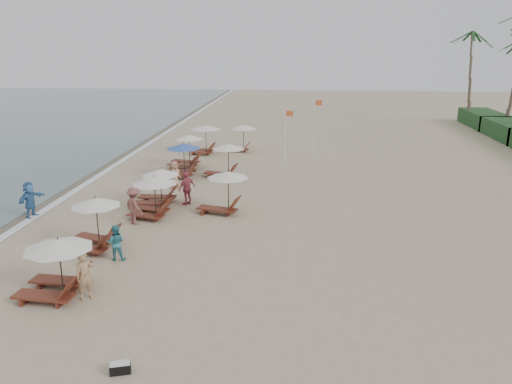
# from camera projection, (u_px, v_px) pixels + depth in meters

# --- Properties ---
(ground) EXTENTS (160.00, 160.00, 0.00)m
(ground) POSITION_uv_depth(u_px,v_px,m) (240.00, 256.00, 21.25)
(ground) COLOR tan
(ground) RESTS_ON ground
(wet_sand_band) EXTENTS (3.20, 140.00, 0.01)m
(wet_sand_band) POSITION_uv_depth(u_px,v_px,m) (64.00, 185.00, 31.91)
(wet_sand_band) COLOR #6B5E4C
(wet_sand_band) RESTS_ON ground
(foam_line) EXTENTS (0.50, 140.00, 0.02)m
(foam_line) POSITION_uv_depth(u_px,v_px,m) (83.00, 186.00, 31.79)
(foam_line) COLOR white
(foam_line) RESTS_ON ground
(lounger_station_0) EXTENTS (2.77, 2.39, 2.14)m
(lounger_station_0) POSITION_uv_depth(u_px,v_px,m) (54.00, 268.00, 17.64)
(lounger_station_0) COLOR maroon
(lounger_station_0) RESTS_ON ground
(lounger_station_1) EXTENTS (2.60, 2.41, 2.31)m
(lounger_station_1) POSITION_uv_depth(u_px,v_px,m) (92.00, 225.00, 21.75)
(lounger_station_1) COLOR maroon
(lounger_station_1) RESTS_ON ground
(lounger_station_2) EXTENTS (2.63, 2.31, 2.12)m
(lounger_station_2) POSITION_uv_depth(u_px,v_px,m) (151.00, 196.00, 25.79)
(lounger_station_2) COLOR maroon
(lounger_station_2) RESTS_ON ground
(lounger_station_3) EXTENTS (2.62, 2.07, 2.06)m
(lounger_station_3) POSITION_uv_depth(u_px,v_px,m) (156.00, 189.00, 27.78)
(lounger_station_3) COLOR maroon
(lounger_station_3) RESTS_ON ground
(lounger_station_4) EXTENTS (2.77, 2.51, 2.30)m
(lounger_station_4) POSITION_uv_depth(u_px,v_px,m) (180.00, 161.00, 33.58)
(lounger_station_4) COLOR maroon
(lounger_station_4) RESTS_ON ground
(lounger_station_5) EXTENTS (2.64, 2.47, 2.38)m
(lounger_station_5) POSITION_uv_depth(u_px,v_px,m) (185.00, 153.00, 36.40)
(lounger_station_5) COLOR maroon
(lounger_station_5) RESTS_ON ground
(lounger_station_6) EXTENTS (2.64, 2.46, 2.35)m
(lounger_station_6) POSITION_uv_depth(u_px,v_px,m) (204.00, 138.00, 40.70)
(lounger_station_6) COLOR maroon
(lounger_station_6) RESTS_ON ground
(inland_station_0) EXTENTS (2.88, 2.24, 2.22)m
(inland_station_0) POSITION_uv_depth(u_px,v_px,m) (223.00, 190.00, 26.31)
(inland_station_0) COLOR maroon
(inland_station_0) RESTS_ON ground
(inland_station_1) EXTENTS (2.85, 2.24, 2.22)m
(inland_station_1) POSITION_uv_depth(u_px,v_px,m) (224.00, 158.00, 33.57)
(inland_station_1) COLOR maroon
(inland_station_1) RESTS_ON ground
(inland_station_2) EXTENTS (2.58, 2.24, 2.22)m
(inland_station_2) POSITION_uv_depth(u_px,v_px,m) (241.00, 134.00, 41.54)
(inland_station_2) COLOR maroon
(inland_station_2) RESTS_ON ground
(beachgoer_near) EXTENTS (0.76, 0.73, 1.76)m
(beachgoer_near) POSITION_uv_depth(u_px,v_px,m) (85.00, 276.00, 17.43)
(beachgoer_near) COLOR tan
(beachgoer_near) RESTS_ON ground
(beachgoer_mid_a) EXTENTS (0.80, 0.66, 1.52)m
(beachgoer_mid_a) POSITION_uv_depth(u_px,v_px,m) (116.00, 243.00, 20.68)
(beachgoer_mid_a) COLOR teal
(beachgoer_mid_a) RESTS_ON ground
(beachgoer_mid_b) EXTENTS (1.39, 1.30, 1.89)m
(beachgoer_mid_b) POSITION_uv_depth(u_px,v_px,m) (134.00, 206.00, 24.77)
(beachgoer_mid_b) COLOR brown
(beachgoer_mid_b) RESTS_ON ground
(beachgoer_far_a) EXTENTS (1.04, 1.16, 1.89)m
(beachgoer_far_a) POSITION_uv_depth(u_px,v_px,m) (187.00, 188.00, 27.81)
(beachgoer_far_a) COLOR #B0465A
(beachgoer_far_a) RESTS_ON ground
(beachgoer_far_b) EXTENTS (0.82, 0.97, 1.70)m
(beachgoer_far_b) POSITION_uv_depth(u_px,v_px,m) (175.00, 175.00, 31.04)
(beachgoer_far_b) COLOR tan
(beachgoer_far_b) RESTS_ON ground
(waterline_walker) EXTENTS (0.97, 1.83, 1.88)m
(waterline_walker) POSITION_uv_depth(u_px,v_px,m) (30.00, 200.00, 25.80)
(waterline_walker) COLOR teal
(waterline_walker) RESTS_ON ground
(duffel_bag) EXTENTS (0.62, 0.43, 0.31)m
(duffel_bag) POSITION_uv_depth(u_px,v_px,m) (120.00, 368.00, 13.66)
(duffel_bag) COLOR black
(duffel_bag) RESTS_ON ground
(flag_pole_near) EXTENTS (0.60, 0.08, 4.18)m
(flag_pole_near) POSITION_uv_depth(u_px,v_px,m) (286.00, 133.00, 36.75)
(flag_pole_near) COLOR silver
(flag_pole_near) RESTS_ON ground
(flag_pole_far) EXTENTS (0.60, 0.08, 4.69)m
(flag_pole_far) POSITION_uv_depth(u_px,v_px,m) (314.00, 125.00, 38.87)
(flag_pole_far) COLOR silver
(flag_pole_far) RESTS_ON ground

